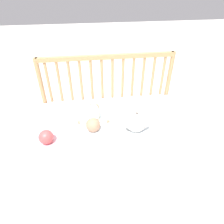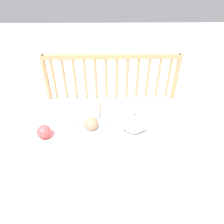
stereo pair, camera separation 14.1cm
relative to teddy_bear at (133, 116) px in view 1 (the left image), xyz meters
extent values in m
plane|color=silver|center=(-0.15, 0.06, -0.61)|extent=(12.00, 12.00, 0.00)
cube|color=#EDB7C6|center=(-0.15, 0.06, -0.33)|extent=(1.13, 0.58, 0.55)
cylinder|color=tan|center=(-0.70, 0.37, -0.14)|extent=(0.04, 0.04, 0.95)
cylinder|color=tan|center=(0.40, 0.37, -0.14)|extent=(0.04, 0.04, 0.95)
cube|color=tan|center=(-0.15, 0.37, 0.32)|extent=(1.10, 0.03, 0.04)
cylinder|color=tan|center=(-0.64, 0.37, 0.12)|extent=(0.02, 0.02, 0.36)
cylinder|color=tan|center=(-0.55, 0.37, 0.12)|extent=(0.02, 0.02, 0.36)
cylinder|color=tan|center=(-0.46, 0.37, 0.12)|extent=(0.02, 0.02, 0.36)
cylinder|color=tan|center=(-0.37, 0.37, 0.12)|extent=(0.02, 0.02, 0.36)
cylinder|color=tan|center=(-0.29, 0.37, 0.12)|extent=(0.02, 0.02, 0.36)
cylinder|color=tan|center=(-0.20, 0.37, 0.12)|extent=(0.02, 0.02, 0.36)
cylinder|color=tan|center=(-0.11, 0.37, 0.12)|extent=(0.02, 0.02, 0.36)
cylinder|color=tan|center=(-0.02, 0.37, 0.12)|extent=(0.02, 0.02, 0.36)
cylinder|color=tan|center=(0.07, 0.37, 0.12)|extent=(0.02, 0.02, 0.36)
cylinder|color=tan|center=(0.16, 0.37, 0.12)|extent=(0.02, 0.02, 0.36)
cylinder|color=tan|center=(0.25, 0.37, 0.12)|extent=(0.02, 0.02, 0.36)
cylinder|color=tan|center=(0.33, 0.37, 0.12)|extent=(0.02, 0.02, 0.36)
cube|color=white|center=(-0.12, 0.07, -0.05)|extent=(0.80, 0.53, 0.01)
ellipsoid|color=silver|center=(0.00, 0.08, -0.02)|extent=(0.13, 0.23, 0.08)
sphere|color=silver|center=(0.00, -0.09, 0.02)|extent=(0.15, 0.15, 0.15)
sphere|color=tan|center=(0.00, -0.09, 0.06)|extent=(0.06, 0.06, 0.06)
sphere|color=black|center=(0.00, -0.09, 0.08)|extent=(0.02, 0.02, 0.02)
sphere|color=silver|center=(0.06, -0.12, 0.02)|extent=(0.06, 0.06, 0.06)
sphere|color=silver|center=(-0.06, -0.12, 0.02)|extent=(0.06, 0.06, 0.06)
ellipsoid|color=silver|center=(0.10, 0.02, -0.03)|extent=(0.10, 0.06, 0.05)
ellipsoid|color=silver|center=(-0.10, 0.03, -0.03)|extent=(0.10, 0.06, 0.05)
ellipsoid|color=silver|center=(0.04, 0.23, -0.03)|extent=(0.06, 0.12, 0.06)
ellipsoid|color=silver|center=(-0.03, 0.23, -0.03)|extent=(0.06, 0.12, 0.06)
ellipsoid|color=#EAEACC|center=(-0.29, 0.08, -0.01)|extent=(0.11, 0.22, 0.10)
sphere|color=tan|center=(-0.30, -0.06, -0.01)|extent=(0.10, 0.10, 0.10)
ellipsoid|color=#EAEACC|center=(-0.22, 0.02, -0.04)|extent=(0.10, 0.04, 0.04)
ellipsoid|color=#EAEACC|center=(-0.37, 0.03, -0.04)|extent=(0.10, 0.04, 0.04)
sphere|color=tan|center=(-0.19, 0.01, -0.04)|extent=(0.03, 0.03, 0.03)
sphere|color=tan|center=(-0.40, 0.03, -0.04)|extent=(0.03, 0.03, 0.03)
ellipsoid|color=tan|center=(-0.26, 0.18, -0.04)|extent=(0.05, 0.10, 0.04)
ellipsoid|color=tan|center=(-0.31, 0.18, -0.04)|extent=(0.05, 0.10, 0.04)
sphere|color=tan|center=(-0.26, 0.23, -0.04)|extent=(0.03, 0.03, 0.03)
sphere|color=tan|center=(-0.31, 0.23, -0.04)|extent=(0.03, 0.03, 0.03)
sphere|color=#DB4C4C|center=(-0.62, -0.14, -0.01)|extent=(0.10, 0.10, 0.10)
camera|label=1|loc=(-0.31, -1.15, 0.89)|focal=32.00mm
camera|label=2|loc=(-0.17, -1.16, 0.89)|focal=32.00mm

